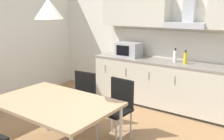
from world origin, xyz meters
TOP-DOWN VIEW (x-y plane):
  - wall_back at (0.00, 2.55)m, footprint 5.80×0.10m
  - kitchen_counter at (0.63, 2.20)m, footprint 3.46×0.63m
  - backsplash_tile at (0.63, 2.49)m, footprint 3.44×0.02m
  - upper_wall_cabinets at (0.63, 2.33)m, footprint 3.44×0.40m
  - microwave at (-0.47, 2.20)m, footprint 0.48×0.35m
  - bottle_white at (0.49, 2.24)m, footprint 0.08×0.08m
  - bottle_yellow at (0.70, 2.16)m, footprint 0.06×0.06m
  - dining_table at (-0.06, -0.17)m, footprint 1.48×0.96m
  - chair_far_left at (-0.40, 0.69)m, footprint 0.43×0.43m
  - chair_far_right at (0.28, 0.69)m, footprint 0.43×0.43m
  - pendant_lamp at (-0.06, -0.17)m, footprint 0.32×0.32m

SIDE VIEW (x-z plane):
  - kitchen_counter at x=0.63m, z-range 0.00..0.90m
  - chair_far_left at x=-0.40m, z-range 0.10..0.97m
  - chair_far_right at x=0.28m, z-range 0.10..0.97m
  - dining_table at x=-0.06m, z-range 0.34..1.09m
  - bottle_yellow at x=0.70m, z-range 0.88..1.12m
  - bottle_white at x=0.49m, z-range 0.88..1.13m
  - microwave at x=-0.47m, z-range 0.90..1.18m
  - backsplash_tile at x=0.63m, z-range 0.90..1.43m
  - wall_back at x=0.00m, z-range 0.00..2.56m
  - upper_wall_cabinets at x=0.63m, z-range 1.49..2.10m
  - pendant_lamp at x=-0.06m, z-range 1.72..1.94m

